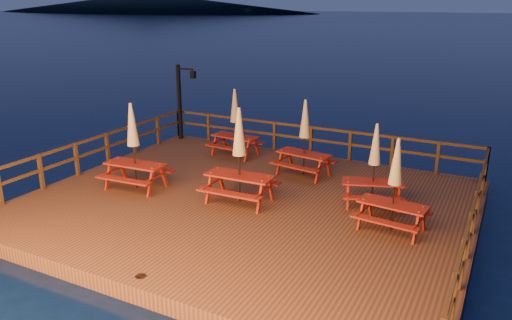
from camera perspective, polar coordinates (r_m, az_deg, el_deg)
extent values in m
plane|color=black|center=(14.35, -0.99, -6.09)|extent=(500.00, 500.00, 0.00)
cube|color=#4A2417|center=(14.27, -0.99, -5.36)|extent=(12.00, 10.00, 0.40)
cylinder|color=#3D2113|center=(20.93, -8.48, 0.65)|extent=(0.24, 0.24, 1.40)
cylinder|color=#3D2113|center=(11.16, -12.76, -15.90)|extent=(0.24, 0.24, 1.40)
cylinder|color=#3D2113|center=(18.34, 5.89, -1.74)|extent=(0.24, 0.24, 1.40)
cylinder|color=#3D2113|center=(17.25, 23.46, -4.49)|extent=(0.24, 0.24, 1.40)
cube|color=#3D2113|center=(18.06, 6.36, 3.74)|extent=(11.70, 0.06, 0.09)
cube|color=#3D2113|center=(18.17, 6.31, 2.38)|extent=(11.70, 0.06, 0.09)
cube|color=#3D2113|center=(20.28, -6.11, 3.86)|extent=(0.10, 0.10, 1.10)
cube|color=#3D2113|center=(18.19, 6.30, 2.21)|extent=(0.10, 0.10, 1.10)
cube|color=#3D2113|center=(17.15, 21.00, 0.13)|extent=(0.10, 0.10, 1.10)
cube|color=#3D2113|center=(17.28, -18.34, 2.28)|extent=(0.06, 9.70, 0.09)
cube|color=#3D2113|center=(17.40, -18.20, 0.87)|extent=(0.06, 9.70, 0.09)
cube|color=#3D2113|center=(17.41, -18.18, 0.69)|extent=(0.10, 0.10, 1.10)
cube|color=#3D2113|center=(20.19, -10.41, 3.59)|extent=(0.10, 0.10, 1.10)
cube|color=#3D2113|center=(12.32, 23.73, -4.52)|extent=(0.06, 9.70, 0.09)
cube|color=#3D2113|center=(12.49, 23.47, -6.41)|extent=(0.06, 9.70, 0.09)
cube|color=#3D2113|center=(9.06, 21.20, -16.02)|extent=(0.10, 0.10, 1.10)
cube|color=#3D2113|center=(12.51, 23.44, -6.64)|extent=(0.10, 0.10, 1.10)
cube|color=#3D2113|center=(16.15, 24.66, -1.39)|extent=(0.10, 0.10, 1.10)
cube|color=black|center=(20.33, -8.73, 6.52)|extent=(0.12, 0.12, 3.00)
cube|color=black|center=(19.91, -8.09, 10.26)|extent=(0.70, 0.06, 0.06)
cube|color=black|center=(19.73, -7.22, 9.64)|extent=(0.18, 0.18, 0.28)
sphere|color=#E2B65A|center=(19.73, -7.22, 9.64)|extent=(0.14, 0.14, 0.14)
ellipsoid|color=black|center=(261.26, -12.58, 17.16)|extent=(180.00, 84.00, 9.00)
cube|color=maroon|center=(18.05, -2.39, 2.71)|extent=(1.75, 0.78, 0.05)
cube|color=maroon|center=(18.59, -1.40, 2.26)|extent=(1.72, 0.39, 0.05)
cube|color=maroon|center=(17.68, -3.40, 1.41)|extent=(1.72, 0.39, 0.05)
cube|color=maroon|center=(18.79, -3.64, 2.17)|extent=(0.06, 0.10, 0.71)
cube|color=maroon|center=(18.30, -4.77, 1.72)|extent=(0.06, 0.10, 0.71)
cube|color=maroon|center=(18.03, 0.06, 1.54)|extent=(0.06, 0.10, 0.71)
cube|color=maroon|center=(17.52, -1.01, 1.05)|extent=(0.06, 0.10, 0.71)
cylinder|color=black|center=(17.94, -2.41, 4.17)|extent=(0.04, 0.04, 2.37)
cone|color=tan|center=(17.79, -2.44, 6.25)|extent=(0.34, 0.34, 1.18)
sphere|color=black|center=(17.69, -2.46, 7.99)|extent=(0.07, 0.07, 0.07)
cube|color=maroon|center=(16.05, 5.51, 0.73)|extent=(1.81, 0.92, 0.05)
cube|color=maroon|center=(16.61, 6.50, 0.25)|extent=(1.75, 0.52, 0.05)
cube|color=maroon|center=(15.66, 4.40, -0.78)|extent=(1.75, 0.52, 0.05)
cube|color=maroon|center=(16.77, 3.92, 0.24)|extent=(0.07, 0.10, 0.72)
cube|color=maroon|center=(16.26, 2.72, -0.30)|extent=(0.07, 0.10, 0.72)
cube|color=maroon|center=(16.09, 8.25, -0.68)|extent=(0.07, 0.10, 0.72)
cube|color=maroon|center=(15.56, 7.15, -1.28)|extent=(0.07, 0.10, 0.72)
cylinder|color=black|center=(15.91, 5.56, 2.38)|extent=(0.04, 0.04, 2.40)
cone|color=tan|center=(15.75, 5.64, 4.74)|extent=(0.35, 0.35, 1.20)
sphere|color=black|center=(15.63, 5.70, 6.73)|extent=(0.07, 0.07, 0.07)
cube|color=maroon|center=(14.01, 13.22, -2.46)|extent=(1.73, 1.13, 0.04)
cube|color=maroon|center=(14.60, 12.97, -2.72)|extent=(1.61, 0.78, 0.04)
cube|color=maroon|center=(13.60, 13.33, -4.31)|extent=(1.61, 0.78, 0.04)
cube|color=maroon|center=(14.35, 10.35, -3.21)|extent=(0.08, 0.10, 0.67)
cube|color=maroon|center=(13.80, 10.43, -4.09)|extent=(0.08, 0.10, 0.67)
cube|color=maroon|center=(14.48, 15.69, -3.40)|extent=(0.08, 0.10, 0.67)
cube|color=maroon|center=(13.93, 15.98, -4.28)|extent=(0.08, 0.10, 0.67)
cylinder|color=black|center=(13.86, 13.35, -0.72)|extent=(0.04, 0.04, 2.24)
cone|color=tan|center=(13.68, 13.54, 1.78)|extent=(0.32, 0.32, 1.12)
sphere|color=black|center=(13.55, 13.70, 3.89)|extent=(0.06, 0.06, 0.06)
cube|color=maroon|center=(13.80, -1.89, -1.78)|extent=(1.91, 0.81, 0.05)
cube|color=maroon|center=(14.44, -0.75, -2.20)|extent=(1.90, 0.37, 0.05)
cube|color=maroon|center=(13.39, -3.10, -3.87)|extent=(1.90, 0.37, 0.05)
cube|color=maroon|center=(14.57, -4.01, -2.38)|extent=(0.07, 0.11, 0.79)
cube|color=maroon|center=(14.01, -5.39, -3.26)|extent=(0.07, 0.11, 0.79)
cube|color=maroon|center=(13.92, 1.66, -3.34)|extent=(0.07, 0.11, 0.79)
cube|color=maroon|center=(13.33, 0.47, -4.31)|extent=(0.07, 0.11, 0.79)
cylinder|color=black|center=(13.63, -1.91, 0.29)|extent=(0.05, 0.05, 2.62)
cone|color=tan|center=(13.43, -1.95, 3.27)|extent=(0.38, 0.38, 1.31)
sphere|color=black|center=(13.29, -1.97, 5.81)|extent=(0.07, 0.07, 0.07)
cube|color=maroon|center=(12.61, 15.38, -4.89)|extent=(1.70, 0.81, 0.05)
cube|color=maroon|center=(13.20, 16.05, -5.20)|extent=(1.66, 0.43, 0.05)
cube|color=maroon|center=(12.24, 14.44, -6.92)|extent=(1.66, 0.43, 0.05)
cube|color=maroon|center=(13.20, 12.87, -5.25)|extent=(0.06, 0.10, 0.68)
cube|color=maroon|center=(12.69, 11.88, -6.16)|extent=(0.06, 0.10, 0.68)
cube|color=maroon|center=(12.85, 18.58, -6.44)|extent=(0.06, 0.10, 0.68)
cube|color=maroon|center=(12.31, 17.82, -7.44)|extent=(0.06, 0.10, 0.68)
cylinder|color=black|center=(12.45, 15.55, -2.96)|extent=(0.04, 0.04, 2.28)
cone|color=tan|center=(12.24, 15.79, -0.16)|extent=(0.33, 0.33, 1.14)
sphere|color=black|center=(12.10, 16.00, 2.22)|extent=(0.06, 0.06, 0.06)
cube|color=maroon|center=(15.28, -13.66, -0.44)|extent=(1.86, 0.83, 0.05)
cube|color=maroon|center=(15.83, -12.28, -0.86)|extent=(1.83, 0.41, 0.05)
cube|color=maroon|center=(14.92, -14.97, -2.22)|extent=(1.83, 0.41, 0.05)
cube|color=maroon|center=(16.09, -15.02, -1.04)|extent=(0.07, 0.10, 0.76)
cube|color=maroon|center=(15.61, -16.52, -1.76)|extent=(0.07, 0.10, 0.76)
cube|color=maroon|center=(15.23, -10.53, -1.80)|extent=(0.07, 0.10, 0.76)
cube|color=maroon|center=(14.71, -11.97, -2.59)|extent=(0.07, 0.10, 0.76)
cylinder|color=black|center=(15.13, -13.80, 1.37)|extent=(0.04, 0.04, 2.53)
cone|color=tan|center=(14.95, -14.00, 3.98)|extent=(0.36, 0.36, 1.26)
sphere|color=black|center=(14.83, -14.17, 6.17)|extent=(0.07, 0.07, 0.07)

